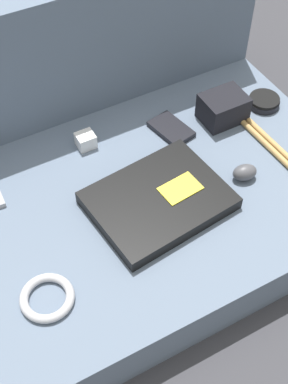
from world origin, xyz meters
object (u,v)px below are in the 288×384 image
object	(u,v)px
speaker_puck	(264,102)
charger_brick	(86,140)
computer_mouse	(245,172)
laptop	(159,200)
phone_silver	(171,129)
camera_pouch	(223,108)

from	to	relation	value
speaker_puck	charger_brick	xyz separation A→B (m)	(-0.48, 0.09, 0.01)
computer_mouse	laptop	bearing A→B (deg)	-174.62
speaker_puck	charger_brick	bearing A→B (deg)	169.55
phone_silver	camera_pouch	xyz separation A→B (m)	(0.14, -0.02, 0.03)
computer_mouse	speaker_puck	distance (m)	0.27
charger_brick	laptop	bearing A→B (deg)	-75.18
laptop	phone_silver	xyz separation A→B (m)	(0.15, 0.19, -0.01)
laptop	computer_mouse	size ratio (longest dim) A/B	4.88
speaker_puck	phone_silver	bearing A→B (deg)	173.22
speaker_puck	phone_silver	world-z (taller)	speaker_puck
computer_mouse	camera_pouch	xyz separation A→B (m)	(0.07, 0.20, 0.02)
laptop	phone_silver	distance (m)	0.24
laptop	camera_pouch	bearing A→B (deg)	24.52
charger_brick	speaker_puck	bearing A→B (deg)	-10.45
charger_brick	computer_mouse	bearing A→B (deg)	-44.33
computer_mouse	camera_pouch	bearing A→B (deg)	82.91
computer_mouse	speaker_puck	world-z (taller)	computer_mouse
computer_mouse	speaker_puck	bearing A→B (deg)	56.01
camera_pouch	speaker_puck	bearing A→B (deg)	-4.35
speaker_puck	camera_pouch	world-z (taller)	camera_pouch
laptop	camera_pouch	world-z (taller)	camera_pouch
laptop	speaker_puck	bearing A→B (deg)	15.02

